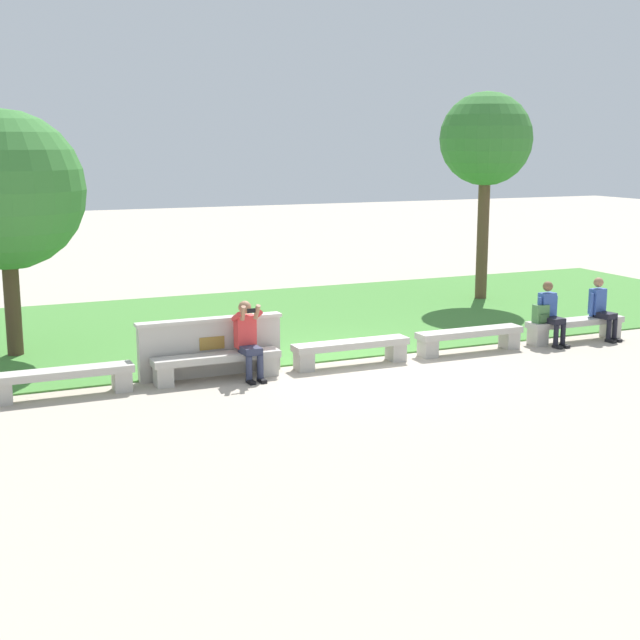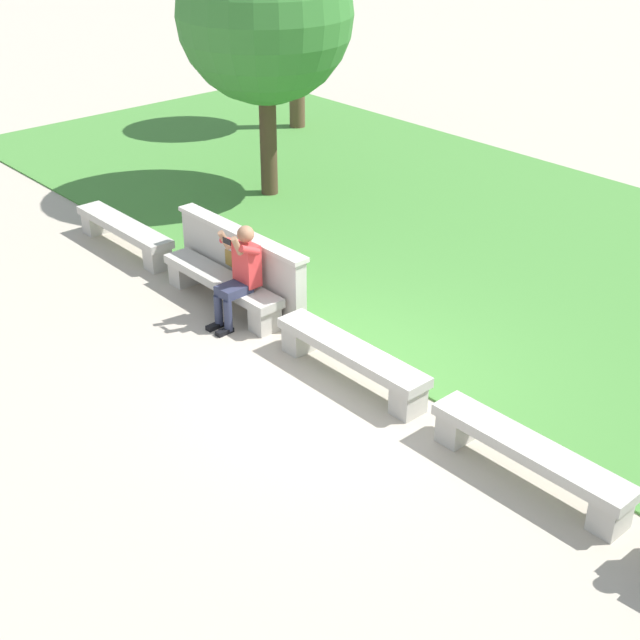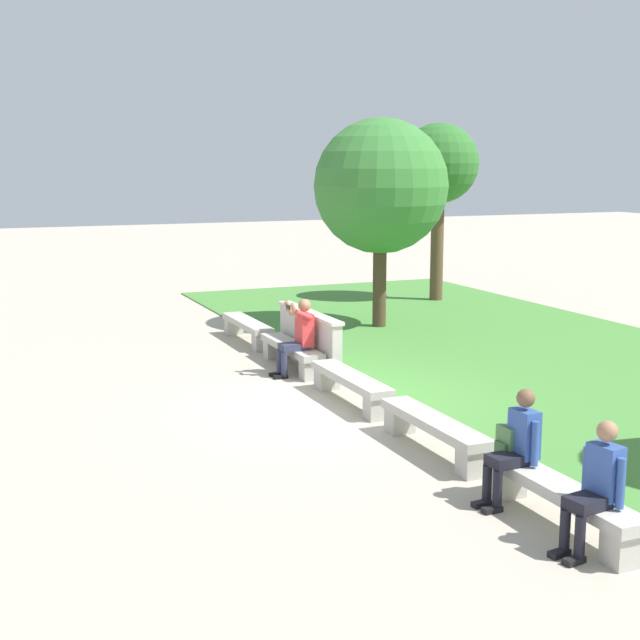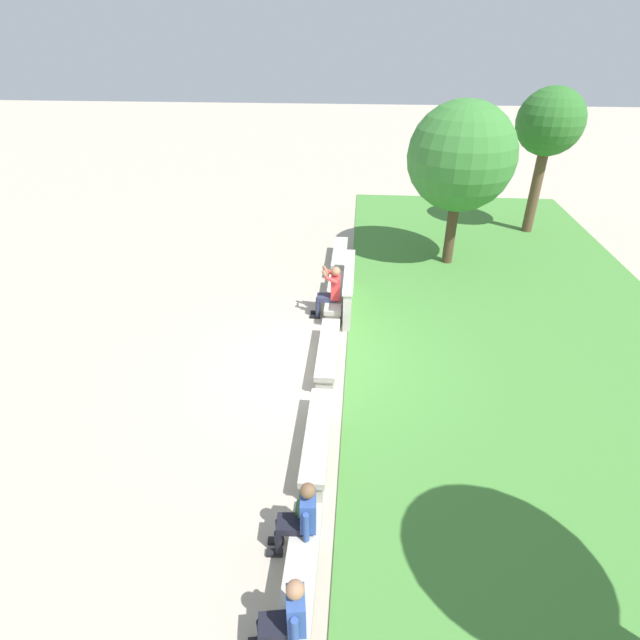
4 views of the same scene
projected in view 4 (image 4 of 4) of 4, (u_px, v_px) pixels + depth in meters
ground_plane at (328, 363)px, 10.53m from camera, size 80.00×80.00×0.00m
grass_strip at (541, 373)px, 10.22m from camera, size 24.29×8.00×0.03m
bench_main at (340, 255)px, 14.70m from camera, size 2.20×0.40×0.45m
bench_near at (335, 295)px, 12.54m from camera, size 2.20×0.40×0.45m
bench_mid at (328, 351)px, 10.38m from camera, size 2.20×0.40×0.45m
bench_far at (318, 437)px, 8.21m from camera, size 2.20×0.40×0.45m
bench_end at (300, 585)px, 6.05m from camera, size 2.20×0.40×0.45m
backrest_wall_with_plaque at (349, 288)px, 12.41m from camera, size 2.56×0.24×1.01m
person_photographer at (331, 289)px, 11.87m from camera, size 0.48×0.73×1.32m
person_distant at (300, 516)px, 6.47m from camera, size 0.48×0.69×1.26m
person_companion at (286, 617)px, 5.37m from camera, size 0.47×0.71×1.26m
backpack at (306, 507)px, 6.65m from camera, size 0.28×0.24×0.43m
tree_left_background at (461, 157)px, 13.42m from camera, size 2.92×2.92×4.56m
tree_right_background at (550, 124)px, 15.46m from camera, size 2.06×2.06×4.61m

